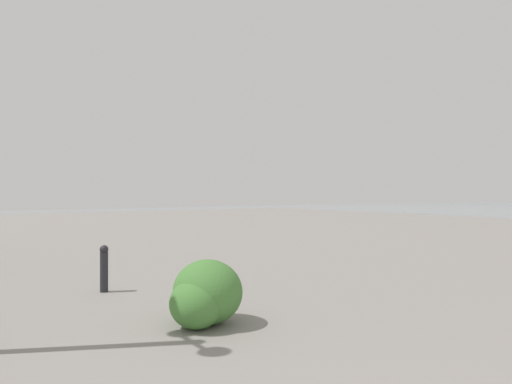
# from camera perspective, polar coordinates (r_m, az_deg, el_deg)

# --- Properties ---
(bollard_mid) EXTENTS (0.13, 0.13, 0.71)m
(bollard_mid) POSITION_cam_1_polar(r_m,az_deg,el_deg) (7.54, -17.98, -8.71)
(bollard_mid) COLOR #232328
(bollard_mid) RESTS_ON ground
(shrub_low) EXTENTS (0.65, 0.58, 0.55)m
(shrub_low) POSITION_cam_1_polar(r_m,az_deg,el_deg) (5.38, -7.28, -13.32)
(shrub_low) COLOR #477F38
(shrub_low) RESTS_ON ground
(shrub_round) EXTENTS (0.87, 0.78, 0.74)m
(shrub_round) POSITION_cam_1_polar(r_m,az_deg,el_deg) (5.54, -5.90, -11.95)
(shrub_round) COLOR #477F38
(shrub_round) RESTS_ON ground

